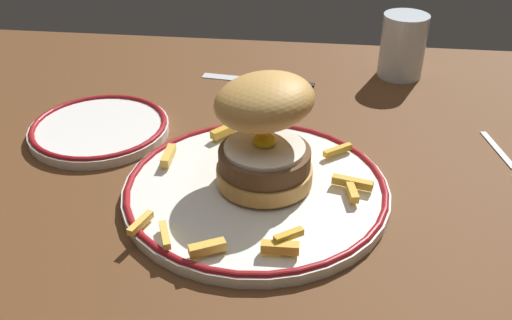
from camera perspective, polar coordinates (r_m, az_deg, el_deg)
name	(u,v)px	position (r cm, az deg, el deg)	size (l,w,h in cm)	color
ground_plane	(216,190)	(68.68, -4.01, -3.04)	(116.66, 90.92, 4.00)	#58351B
dinner_plate	(256,189)	(63.87, 0.00, -2.86)	(29.55, 29.55, 1.60)	white
burger	(264,128)	(61.68, 0.82, 3.17)	(11.88, 12.87, 12.23)	#C89147
fries_pile	(251,190)	(61.45, -0.51, -3.02)	(24.25, 25.51, 1.42)	gold
water_glass	(402,50)	(94.43, 14.32, 10.57)	(7.00, 7.00, 9.92)	silver
side_plate	(99,128)	(78.51, -15.29, 3.08)	(18.21, 18.21, 1.60)	white
knife	(267,80)	(90.84, 1.09, 7.92)	(18.06, 3.50, 0.70)	black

